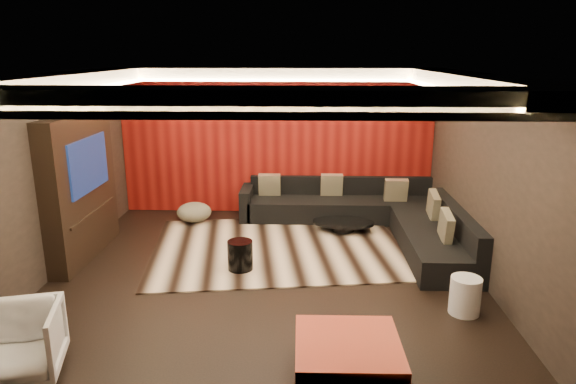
{
  "coord_description": "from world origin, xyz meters",
  "views": [
    {
      "loc": [
        0.55,
        -6.8,
        3.07
      ],
      "look_at": [
        0.3,
        0.6,
        1.05
      ],
      "focal_mm": 32.0,
      "sensor_mm": 36.0,
      "label": 1
    }
  ],
  "objects_px": {
    "armchair": "(19,343)",
    "sectional_sofa": "(371,217)",
    "orange_ottoman": "(347,362)",
    "drum_stool": "(240,255)",
    "white_side_table": "(465,296)",
    "coffee_table": "(343,226)"
  },
  "relations": [
    {
      "from": "coffee_table",
      "to": "sectional_sofa",
      "type": "bearing_deg",
      "value": 6.48
    },
    {
      "from": "sectional_sofa",
      "to": "white_side_table",
      "type": "bearing_deg",
      "value": -75.47
    },
    {
      "from": "coffee_table",
      "to": "drum_stool",
      "type": "bearing_deg",
      "value": -133.12
    },
    {
      "from": "white_side_table",
      "to": "coffee_table",
      "type": "bearing_deg",
      "value": 113.58
    },
    {
      "from": "orange_ottoman",
      "to": "coffee_table",
      "type": "bearing_deg",
      "value": 86.49
    },
    {
      "from": "white_side_table",
      "to": "sectional_sofa",
      "type": "height_order",
      "value": "sectional_sofa"
    },
    {
      "from": "drum_stool",
      "to": "orange_ottoman",
      "type": "relative_size",
      "value": 0.43
    },
    {
      "from": "drum_stool",
      "to": "white_side_table",
      "type": "xyz_separation_m",
      "value": [
        2.88,
        -1.18,
        -0.0
      ]
    },
    {
      "from": "armchair",
      "to": "sectional_sofa",
      "type": "bearing_deg",
      "value": 32.9
    },
    {
      "from": "coffee_table",
      "to": "sectional_sofa",
      "type": "height_order",
      "value": "sectional_sofa"
    },
    {
      "from": "white_side_table",
      "to": "orange_ottoman",
      "type": "height_order",
      "value": "white_side_table"
    },
    {
      "from": "orange_ottoman",
      "to": "armchair",
      "type": "height_order",
      "value": "armchair"
    },
    {
      "from": "armchair",
      "to": "drum_stool",
      "type": "bearing_deg",
      "value": 39.72
    },
    {
      "from": "white_side_table",
      "to": "armchair",
      "type": "relative_size",
      "value": 0.59
    },
    {
      "from": "coffee_table",
      "to": "armchair",
      "type": "relative_size",
      "value": 1.38
    },
    {
      "from": "orange_ottoman",
      "to": "sectional_sofa",
      "type": "bearing_deg",
      "value": 80.08
    },
    {
      "from": "coffee_table",
      "to": "armchair",
      "type": "height_order",
      "value": "armchair"
    },
    {
      "from": "coffee_table",
      "to": "drum_stool",
      "type": "relative_size",
      "value": 2.5
    },
    {
      "from": "drum_stool",
      "to": "coffee_table",
      "type": "bearing_deg",
      "value": 46.88
    },
    {
      "from": "armchair",
      "to": "white_side_table",
      "type": "bearing_deg",
      "value": 1.66
    },
    {
      "from": "white_side_table",
      "to": "sectional_sofa",
      "type": "bearing_deg",
      "value": 104.53
    },
    {
      "from": "orange_ottoman",
      "to": "drum_stool",
      "type": "bearing_deg",
      "value": 117.5
    }
  ]
}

